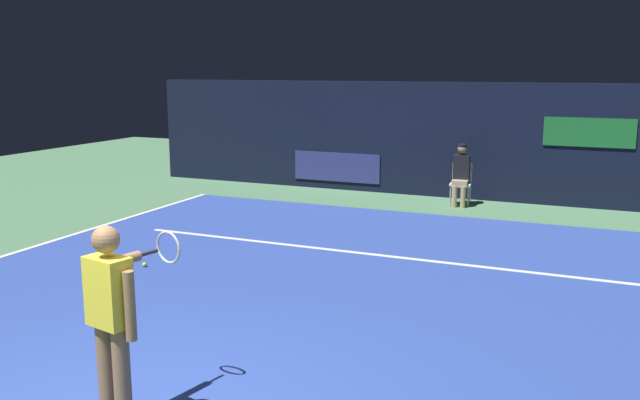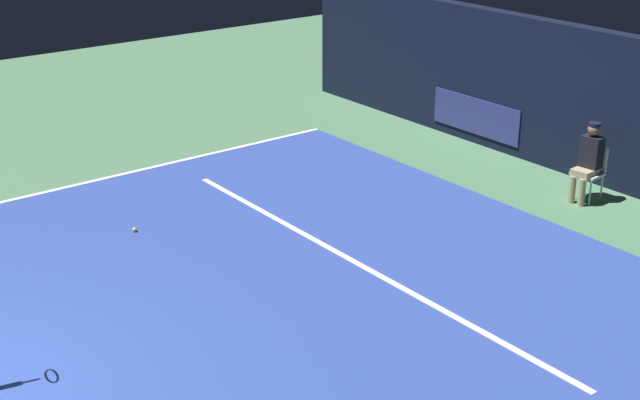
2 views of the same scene
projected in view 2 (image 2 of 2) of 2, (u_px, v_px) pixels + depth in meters
ground_plane at (246, 299)px, 11.56m from camera, size 30.58×30.58×0.00m
court_surface at (246, 298)px, 11.55m from camera, size 10.47×10.22×0.01m
line_sideline_right at (82, 184)px, 15.36m from camera, size 0.10×10.22×0.01m
line_service at (353, 261)px, 12.56m from camera, size 8.16×0.10×0.01m
back_wall at (599, 108)px, 15.12m from camera, size 15.01×0.33×2.60m
line_judge_on_chair at (588, 161)px, 14.45m from camera, size 0.47×0.55×1.32m
tennis_ball at (135, 230)px, 13.48m from camera, size 0.07×0.07×0.07m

